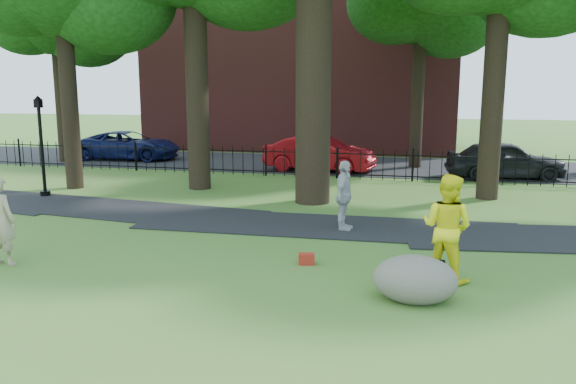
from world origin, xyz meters
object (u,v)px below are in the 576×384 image
(man, at_px, (447,228))
(boulder, at_px, (415,276))
(red_sedan, at_px, (319,154))
(woman, at_px, (1,221))
(lamppost, at_px, (42,148))

(man, distance_m, boulder, 1.46)
(boulder, bearing_deg, man, 66.37)
(boulder, distance_m, red_sedan, 15.27)
(woman, xyz_separation_m, boulder, (8.33, 0.03, -0.51))
(woman, height_order, man, man)
(boulder, distance_m, lamppost, 14.11)
(lamppost, xyz_separation_m, red_sedan, (7.93, 7.94, -0.87))
(boulder, bearing_deg, lamppost, 151.69)
(man, bearing_deg, lamppost, 3.41)
(woman, relative_size, boulder, 1.29)
(boulder, relative_size, red_sedan, 0.30)
(man, bearing_deg, red_sedan, -43.32)
(man, bearing_deg, woman, 34.29)
(woman, xyz_separation_m, red_sedan, (3.88, 14.63, -0.14))
(man, relative_size, lamppost, 0.61)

